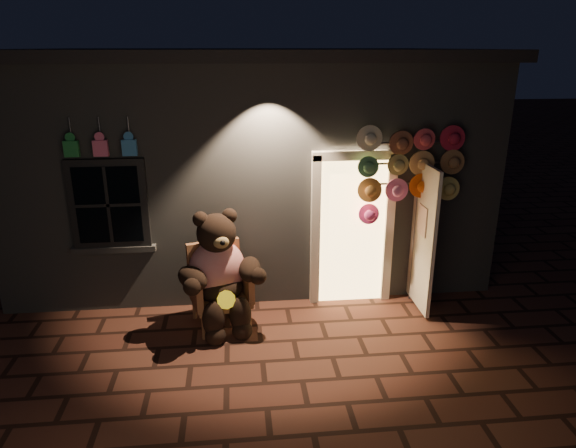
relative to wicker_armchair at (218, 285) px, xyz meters
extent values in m
plane|color=#522C1F|center=(0.52, -1.01, -0.54)|extent=(60.00, 60.00, 0.00)
cube|color=slate|center=(0.52, 2.99, 1.11)|extent=(7.00, 5.00, 3.30)
cube|color=black|center=(0.52, 2.99, 2.84)|extent=(7.30, 5.30, 0.16)
cube|color=black|center=(-1.38, 0.45, 1.01)|extent=(1.00, 0.10, 1.20)
cube|color=black|center=(-1.38, 0.42, 1.01)|extent=(0.82, 0.06, 1.02)
cube|color=slate|center=(-1.38, 0.45, 0.38)|extent=(1.10, 0.14, 0.08)
cube|color=#F6C36E|center=(1.87, 0.47, 0.51)|extent=(0.92, 0.10, 2.10)
cube|color=beige|center=(1.35, 0.43, 0.51)|extent=(0.12, 0.12, 2.20)
cube|color=beige|center=(2.39, 0.43, 0.51)|extent=(0.12, 0.12, 2.20)
cube|color=beige|center=(1.87, 0.43, 1.59)|extent=(1.16, 0.12, 0.12)
cube|color=beige|center=(2.77, 0.09, 0.51)|extent=(0.05, 0.80, 2.00)
cube|color=#217B37|center=(-1.73, 0.37, 1.76)|extent=(0.18, 0.07, 0.20)
cylinder|color=#59595E|center=(-1.73, 0.43, 2.01)|extent=(0.02, 0.02, 0.25)
cube|color=#ED6186|center=(-1.38, 0.37, 1.76)|extent=(0.18, 0.07, 0.20)
cylinder|color=#59595E|center=(-1.38, 0.43, 2.01)|extent=(0.02, 0.02, 0.25)
cube|color=teal|center=(-1.03, 0.37, 1.76)|extent=(0.18, 0.07, 0.20)
cylinder|color=#59595E|center=(-1.03, 0.43, 2.01)|extent=(0.02, 0.02, 0.25)
cube|color=#906038|center=(0.02, -0.08, -0.16)|extent=(0.85, 0.82, 0.10)
cube|color=#906038|center=(-0.06, 0.21, 0.19)|extent=(0.70, 0.27, 0.70)
cube|color=#906038|center=(-0.29, -0.19, 0.04)|extent=(0.24, 0.60, 0.40)
cube|color=#906038|center=(0.35, -0.01, 0.04)|extent=(0.24, 0.60, 0.40)
cylinder|color=#906038|center=(-0.19, -0.44, -0.38)|extent=(0.05, 0.05, 0.32)
cylinder|color=#906038|center=(0.39, -0.27, -0.38)|extent=(0.05, 0.05, 0.32)
cylinder|color=#906038|center=(-0.34, 0.11, -0.38)|extent=(0.05, 0.05, 0.32)
cylinder|color=#906038|center=(0.24, 0.27, -0.38)|extent=(0.05, 0.05, 0.32)
ellipsoid|color=red|center=(-0.01, -0.03, 0.24)|extent=(0.87, 0.77, 0.77)
ellipsoid|color=black|center=(0.02, -0.11, 0.02)|extent=(0.72, 0.66, 0.36)
sphere|color=black|center=(0.01, -0.08, 0.75)|extent=(0.61, 0.61, 0.50)
sphere|color=black|center=(-0.18, -0.10, 0.95)|extent=(0.20, 0.20, 0.20)
sphere|color=black|center=(0.18, 0.00, 0.95)|extent=(0.20, 0.20, 0.20)
ellipsoid|color=olive|center=(0.07, -0.30, 0.71)|extent=(0.22, 0.18, 0.16)
ellipsoid|color=black|center=(-0.30, -0.36, 0.28)|extent=(0.52, 0.58, 0.28)
ellipsoid|color=black|center=(0.41, -0.16, 0.28)|extent=(0.32, 0.53, 0.28)
ellipsoid|color=black|center=(-0.06, -0.47, -0.24)|extent=(0.28, 0.28, 0.48)
ellipsoid|color=black|center=(0.27, -0.38, -0.24)|extent=(0.28, 0.28, 0.48)
sphere|color=black|center=(-0.04, -0.54, -0.44)|extent=(0.26, 0.26, 0.26)
sphere|color=black|center=(0.29, -0.44, -0.44)|extent=(0.26, 0.26, 0.26)
cylinder|color=yellow|center=(0.11, -0.43, -0.01)|extent=(0.26, 0.16, 0.23)
cylinder|color=#59595E|center=(2.76, 0.37, 0.71)|extent=(0.04, 0.04, 2.49)
cylinder|color=#59595E|center=(2.48, 0.35, 1.77)|extent=(1.11, 0.03, 0.03)
cylinder|color=#59595E|center=(2.48, 0.35, 1.49)|extent=(1.11, 0.03, 0.03)
cylinder|color=#59595E|center=(2.48, 0.35, 1.21)|extent=(1.11, 0.03, 0.03)
cylinder|color=beige|center=(2.02, 0.29, 1.81)|extent=(0.31, 0.11, 0.32)
cylinder|color=brown|center=(2.38, 0.26, 1.81)|extent=(0.31, 0.11, 0.32)
cylinder|color=#D6444F|center=(2.75, 0.23, 1.81)|extent=(0.31, 0.11, 0.32)
cylinder|color=#B61C35|center=(3.12, 0.29, 1.81)|extent=(0.31, 0.11, 0.32)
cylinder|color=#529260|center=(2.02, 0.26, 1.49)|extent=(0.31, 0.11, 0.32)
cylinder|color=tan|center=(2.38, 0.23, 1.49)|extent=(0.31, 0.11, 0.32)
cylinder|color=tan|center=(2.75, 0.29, 1.49)|extent=(0.31, 0.11, 0.32)
cylinder|color=#9A693F|center=(3.12, 0.26, 1.49)|extent=(0.31, 0.11, 0.32)
cylinder|color=gold|center=(2.02, 0.23, 1.17)|extent=(0.31, 0.11, 0.32)
cylinder|color=pink|center=(2.38, 0.29, 1.17)|extent=(0.31, 0.11, 0.32)
cylinder|color=#DF5611|center=(2.75, 0.26, 1.17)|extent=(0.31, 0.11, 0.32)
cylinder|color=#E7D168|center=(3.12, 0.23, 1.17)|extent=(0.31, 0.11, 0.32)
cylinder|color=#F7499E|center=(2.02, 0.29, 0.85)|extent=(0.31, 0.11, 0.32)
camera|label=1|loc=(0.28, -6.16, 2.96)|focal=32.00mm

